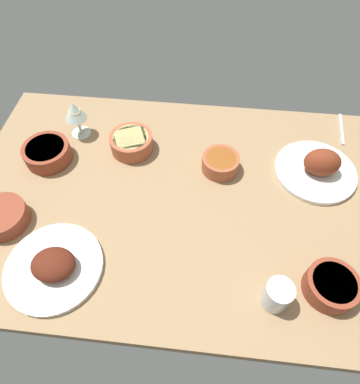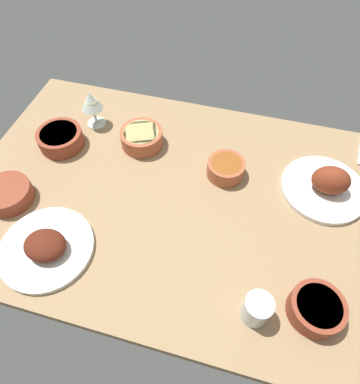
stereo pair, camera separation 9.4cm
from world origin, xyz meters
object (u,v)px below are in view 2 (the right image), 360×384
(bowl_sauce, at_px, (8,193))
(bowl_soup, at_px, (226,168))
(bowl_potatoes, at_px, (142,137))
(bowl_cream, at_px, (316,308))
(plate_near_viewer, at_px, (46,247))
(fork_loose, at_px, (360,148))
(bowl_pasta, at_px, (60,138))
(plate_center_main, at_px, (327,185))
(water_tumbler, at_px, (257,309))
(wine_glass, at_px, (91,103))

(bowl_sauce, bearing_deg, bowl_soup, -156.43)
(bowl_potatoes, xyz_separation_m, bowl_cream, (-0.61, 0.45, -0.00))
(plate_near_viewer, height_order, fork_loose, plate_near_viewer)
(plate_near_viewer, relative_size, bowl_pasta, 1.71)
(bowl_cream, xyz_separation_m, fork_loose, (-0.15, -0.63, -0.03))
(bowl_sauce, relative_size, bowl_soup, 1.19)
(bowl_sauce, relative_size, bowl_cream, 1.08)
(plate_near_viewer, distance_m, plate_center_main, 0.87)
(plate_center_main, height_order, bowl_potatoes, plate_center_main)
(bowl_potatoes, height_order, bowl_soup, bowl_potatoes)
(bowl_potatoes, xyz_separation_m, bowl_pasta, (0.28, 0.08, -0.00))
(plate_near_viewer, bearing_deg, water_tumbler, 177.72)
(plate_near_viewer, bearing_deg, fork_loose, -143.76)
(plate_near_viewer, relative_size, bowl_sauce, 1.83)
(wine_glass, relative_size, fork_loose, 0.86)
(bowl_soup, height_order, wine_glass, wine_glass)
(plate_center_main, height_order, bowl_soup, plate_center_main)
(bowl_potatoes, bearing_deg, bowl_soup, 169.22)
(plate_center_main, xyz_separation_m, bowl_potatoes, (0.64, -0.05, 0.00))
(wine_glass, xyz_separation_m, fork_loose, (-0.96, -0.12, -0.10))
(plate_center_main, xyz_separation_m, bowl_sauce, (0.96, 0.29, -0.00))
(wine_glass, bearing_deg, plate_near_viewer, 98.49)
(bowl_potatoes, distance_m, bowl_pasta, 0.29)
(bowl_soup, relative_size, water_tumbler, 1.39)
(plate_near_viewer, height_order, bowl_soup, plate_near_viewer)
(plate_center_main, bearing_deg, bowl_soup, 2.57)
(fork_loose, bearing_deg, plate_center_main, 157.13)
(bowl_pasta, bearing_deg, plate_center_main, -177.93)
(plate_near_viewer, xyz_separation_m, bowl_sauce, (0.20, -0.13, 0.01))
(bowl_pasta, xyz_separation_m, water_tumbler, (-0.75, 0.42, 0.01))
(bowl_sauce, bearing_deg, plate_center_main, -163.04)
(bowl_soup, distance_m, water_tumbler, 0.46)
(water_tumbler, bearing_deg, bowl_pasta, -29.11)
(water_tumbler, xyz_separation_m, fork_loose, (-0.29, -0.67, -0.04))
(bowl_pasta, distance_m, water_tumbler, 0.85)
(bowl_pasta, bearing_deg, bowl_sauce, 79.70)
(plate_center_main, relative_size, fork_loose, 1.67)
(bowl_potatoes, relative_size, bowl_pasta, 0.95)
(plate_near_viewer, xyz_separation_m, water_tumbler, (-0.59, 0.02, 0.02))
(bowl_pasta, height_order, wine_glass, wine_glass)
(bowl_cream, bearing_deg, plate_near_viewer, 1.65)
(fork_loose, bearing_deg, bowl_cream, 173.11)
(bowl_soup, bearing_deg, wine_glass, -12.57)
(water_tumbler, bearing_deg, fork_loose, -113.44)
(bowl_cream, relative_size, water_tumbler, 1.53)
(wine_glass, bearing_deg, bowl_sauce, 72.78)
(bowl_soup, bearing_deg, bowl_pasta, 1.79)
(bowl_pasta, relative_size, bowl_soup, 1.27)
(plate_center_main, distance_m, water_tumbler, 0.48)
(bowl_cream, bearing_deg, fork_loose, -103.11)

